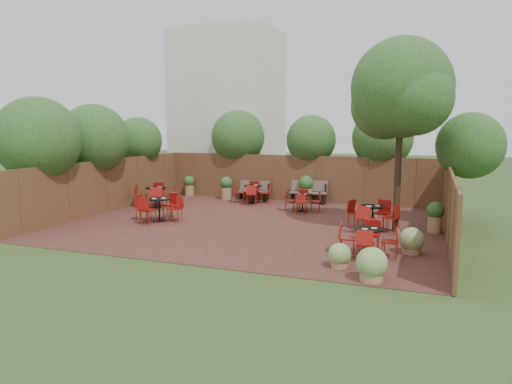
% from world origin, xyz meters
% --- Properties ---
extents(ground, '(80.00, 80.00, 0.00)m').
position_xyz_m(ground, '(0.00, 0.00, 0.00)').
color(ground, '#354F23').
rests_on(ground, ground).
extents(courtyard_paving, '(12.00, 10.00, 0.02)m').
position_xyz_m(courtyard_paving, '(0.00, 0.00, 0.01)').
color(courtyard_paving, '#341815').
rests_on(courtyard_paving, ground).
extents(fence_back, '(12.00, 0.08, 2.00)m').
position_xyz_m(fence_back, '(0.00, 5.00, 1.00)').
color(fence_back, brown).
rests_on(fence_back, ground).
extents(fence_left, '(0.08, 10.00, 2.00)m').
position_xyz_m(fence_left, '(-6.00, 0.00, 1.00)').
color(fence_left, brown).
rests_on(fence_left, ground).
extents(fence_right, '(0.08, 10.00, 2.00)m').
position_xyz_m(fence_right, '(6.00, 0.00, 1.00)').
color(fence_right, brown).
rests_on(fence_right, ground).
extents(neighbour_building, '(5.00, 4.00, 8.00)m').
position_xyz_m(neighbour_building, '(-4.50, 8.00, 4.00)').
color(neighbour_building, beige).
rests_on(neighbour_building, ground).
extents(overhang_foliage, '(15.75, 10.95, 2.77)m').
position_xyz_m(overhang_foliage, '(-2.38, 2.31, 2.74)').
color(overhang_foliage, '#27541B').
rests_on(overhang_foliage, ground).
extents(courtyard_tree, '(3.04, 2.99, 5.86)m').
position_xyz_m(courtyard_tree, '(4.51, 0.35, 4.21)').
color(courtyard_tree, black).
rests_on(courtyard_tree, courtyard_paving).
extents(park_bench_left, '(1.39, 0.52, 0.84)m').
position_xyz_m(park_bench_left, '(-1.78, 4.62, 0.45)').
color(park_bench_left, brown).
rests_on(park_bench_left, courtyard_paving).
extents(park_bench_right, '(1.58, 0.63, 0.96)m').
position_xyz_m(park_bench_right, '(0.67, 4.63, 0.51)').
color(park_bench_right, brown).
rests_on(park_bench_right, courtyard_paving).
extents(bistro_tables, '(10.47, 8.08, 0.92)m').
position_xyz_m(bistro_tables, '(-0.44, 0.73, 0.46)').
color(bistro_tables, black).
rests_on(bistro_tables, courtyard_paving).
extents(planters, '(11.23, 4.64, 1.15)m').
position_xyz_m(planters, '(-0.35, 3.78, 0.58)').
color(planters, '#97714B').
rests_on(planters, courtyard_paving).
extents(low_shrubs, '(2.09, 3.16, 0.72)m').
position_xyz_m(low_shrubs, '(4.46, -3.60, 0.34)').
color(low_shrubs, '#97714B').
rests_on(low_shrubs, courtyard_paving).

